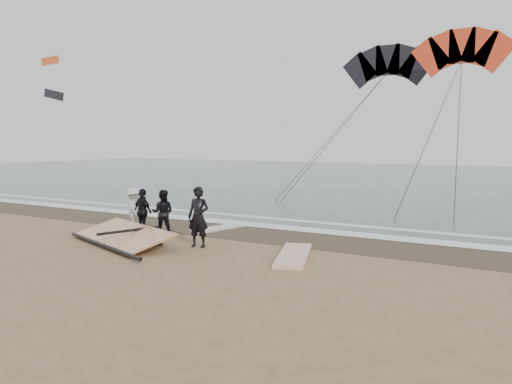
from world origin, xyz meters
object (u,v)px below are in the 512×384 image
man_main (198,217)px  sail_rig (124,237)px  board_white (294,255)px  board_cream (218,228)px

man_main → sail_rig: (-2.34, -0.70, -0.71)m
man_main → board_white: size_ratio=0.65×
board_cream → board_white: bearing=-17.5°
board_white → sail_rig: sail_rig is taller
board_white → board_cream: bearing=129.7°
man_main → sail_rig: man_main is taller
board_white → man_main: bearing=164.8°
man_main → board_white: 3.15m
man_main → board_cream: 3.11m
sail_rig → man_main: bearing=16.6°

